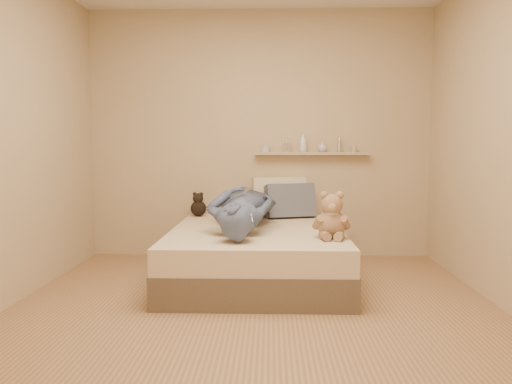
{
  "coord_description": "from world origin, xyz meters",
  "views": [
    {
      "loc": [
        0.12,
        -3.42,
        1.17
      ],
      "look_at": [
        0.0,
        0.65,
        0.8
      ],
      "focal_mm": 35.0,
      "sensor_mm": 36.0,
      "label": 1
    }
  ],
  "objects_px": {
    "pillow_grey": "(290,201)",
    "person": "(243,206)",
    "wall_shelf": "(312,153)",
    "pillow_cream": "(279,197)",
    "bed": "(257,254)",
    "game_console": "(240,219)",
    "dark_plush": "(198,206)",
    "teddy_bear": "(332,219)"
  },
  "relations": [
    {
      "from": "pillow_grey",
      "to": "person",
      "type": "xyz_separation_m",
      "value": [
        -0.45,
        -0.66,
        0.02
      ]
    },
    {
      "from": "pillow_grey",
      "to": "wall_shelf",
      "type": "bearing_deg",
      "value": 43.74
    },
    {
      "from": "pillow_cream",
      "to": "pillow_grey",
      "type": "distance_m",
      "value": 0.18
    },
    {
      "from": "bed",
      "to": "wall_shelf",
      "type": "xyz_separation_m",
      "value": [
        0.55,
        0.91,
        0.88
      ]
    },
    {
      "from": "game_console",
      "to": "dark_plush",
      "type": "distance_m",
      "value": 1.44
    },
    {
      "from": "pillow_grey",
      "to": "pillow_cream",
      "type": "bearing_deg",
      "value": 128.9
    },
    {
      "from": "person",
      "to": "pillow_cream",
      "type": "bearing_deg",
      "value": -110.52
    },
    {
      "from": "dark_plush",
      "to": "wall_shelf",
      "type": "relative_size",
      "value": 0.21
    },
    {
      "from": "dark_plush",
      "to": "teddy_bear",
      "type": "bearing_deg",
      "value": -44.7
    },
    {
      "from": "bed",
      "to": "pillow_cream",
      "type": "distance_m",
      "value": 0.96
    },
    {
      "from": "game_console",
      "to": "pillow_grey",
      "type": "xyz_separation_m",
      "value": [
        0.44,
        1.28,
        0.0
      ]
    },
    {
      "from": "pillow_cream",
      "to": "person",
      "type": "xyz_separation_m",
      "value": [
        -0.33,
        -0.8,
        -0.01
      ]
    },
    {
      "from": "pillow_grey",
      "to": "game_console",
      "type": "bearing_deg",
      "value": -108.86
    },
    {
      "from": "wall_shelf",
      "to": "person",
      "type": "bearing_deg",
      "value": -127.71
    },
    {
      "from": "teddy_bear",
      "to": "bed",
      "type": "bearing_deg",
      "value": 142.71
    },
    {
      "from": "teddy_bear",
      "to": "dark_plush",
      "type": "distance_m",
      "value": 1.73
    },
    {
      "from": "pillow_grey",
      "to": "wall_shelf",
      "type": "height_order",
      "value": "wall_shelf"
    },
    {
      "from": "dark_plush",
      "to": "person",
      "type": "bearing_deg",
      "value": -55.3
    },
    {
      "from": "teddy_bear",
      "to": "pillow_cream",
      "type": "xyz_separation_m",
      "value": [
        -0.39,
        1.29,
        0.04
      ]
    },
    {
      "from": "person",
      "to": "wall_shelf",
      "type": "bearing_deg",
      "value": -125.42
    },
    {
      "from": "wall_shelf",
      "to": "game_console",
      "type": "bearing_deg",
      "value": -113.98
    },
    {
      "from": "game_console",
      "to": "teddy_bear",
      "type": "bearing_deg",
      "value": 10.19
    },
    {
      "from": "bed",
      "to": "dark_plush",
      "type": "relative_size",
      "value": 7.51
    },
    {
      "from": "pillow_grey",
      "to": "bed",
      "type": "bearing_deg",
      "value": -114.96
    },
    {
      "from": "bed",
      "to": "pillow_grey",
      "type": "height_order",
      "value": "pillow_grey"
    },
    {
      "from": "pillow_cream",
      "to": "wall_shelf",
      "type": "height_order",
      "value": "wall_shelf"
    },
    {
      "from": "bed",
      "to": "pillow_cream",
      "type": "bearing_deg",
      "value": 75.92
    },
    {
      "from": "game_console",
      "to": "wall_shelf",
      "type": "bearing_deg",
      "value": 66.02
    },
    {
      "from": "teddy_bear",
      "to": "person",
      "type": "relative_size",
      "value": 0.24
    },
    {
      "from": "pillow_cream",
      "to": "game_console",
      "type": "bearing_deg",
      "value": -102.85
    },
    {
      "from": "bed",
      "to": "game_console",
      "type": "distance_m",
      "value": 0.72
    },
    {
      "from": "dark_plush",
      "to": "pillow_cream",
      "type": "bearing_deg",
      "value": 4.81
    },
    {
      "from": "person",
      "to": "pillow_grey",
      "type": "bearing_deg",
      "value": -122.02
    },
    {
      "from": "game_console",
      "to": "pillow_grey",
      "type": "bearing_deg",
      "value": 71.14
    },
    {
      "from": "person",
      "to": "teddy_bear",
      "type": "bearing_deg",
      "value": 148.27
    },
    {
      "from": "game_console",
      "to": "pillow_grey",
      "type": "height_order",
      "value": "pillow_grey"
    },
    {
      "from": "pillow_grey",
      "to": "wall_shelf",
      "type": "xyz_separation_m",
      "value": [
        0.23,
        0.22,
        0.48
      ]
    },
    {
      "from": "game_console",
      "to": "person",
      "type": "bearing_deg",
      "value": 91.12
    },
    {
      "from": "teddy_bear",
      "to": "game_console",
      "type": "bearing_deg",
      "value": -169.81
    },
    {
      "from": "teddy_bear",
      "to": "wall_shelf",
      "type": "bearing_deg",
      "value": 92.09
    },
    {
      "from": "bed",
      "to": "teddy_bear",
      "type": "relative_size",
      "value": 5.03
    },
    {
      "from": "pillow_grey",
      "to": "wall_shelf",
      "type": "distance_m",
      "value": 0.58
    }
  ]
}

